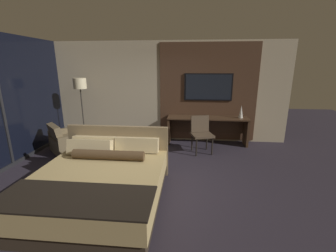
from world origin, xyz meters
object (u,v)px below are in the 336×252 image
at_px(vase_tall, 241,112).
at_px(armchair_by_window, 70,142).
at_px(floor_lamp, 80,89).
at_px(bed, 100,183).
at_px(tv, 208,87).
at_px(desk_chair, 201,131).
at_px(desk, 207,125).

bearing_deg(vase_tall, armchair_by_window, -168.17).
xyz_separation_m(armchair_by_window, floor_lamp, (0.09, 0.67, 1.28)).
distance_m(bed, armchair_by_window, 2.60).
xyz_separation_m(tv, desk_chair, (-0.20, -0.86, -1.01)).
height_order(tv, desk_chair, tv).
bearing_deg(bed, floor_lamp, 119.43).
height_order(armchair_by_window, floor_lamp, floor_lamp).
bearing_deg(floor_lamp, vase_tall, 3.38).
xyz_separation_m(armchair_by_window, vase_tall, (4.42, 0.93, 0.69)).
relative_size(bed, armchair_by_window, 1.81).
height_order(bed, floor_lamp, floor_lamp).
bearing_deg(vase_tall, desk, 177.82).
bearing_deg(floor_lamp, desk_chair, -6.40).
bearing_deg(tv, vase_tall, -15.34).
bearing_deg(desk, desk_chair, -106.82).
bearing_deg(desk, armchair_by_window, -164.82).
distance_m(desk_chair, floor_lamp, 3.41).
bearing_deg(armchair_by_window, floor_lamp, -54.37).
bearing_deg(bed, vase_tall, 46.56).
distance_m(desk, desk_chair, 0.68).
bearing_deg(desk_chair, bed, -142.18).
bearing_deg(vase_tall, bed, -133.44).
height_order(desk_chair, armchair_by_window, desk_chair).
relative_size(bed, tv, 1.66).
xyz_separation_m(bed, desk_chair, (1.72, 2.34, 0.24)).
xyz_separation_m(bed, desk, (1.92, 2.99, 0.22)).
height_order(desk, floor_lamp, floor_lamp).
bearing_deg(tv, desk_chair, -102.91).
distance_m(tv, vase_tall, 1.11).
xyz_separation_m(desk, floor_lamp, (-3.44, -0.29, 1.00)).
bearing_deg(desk_chair, vase_tall, 14.00).
relative_size(desk_chair, armchair_by_window, 0.76).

